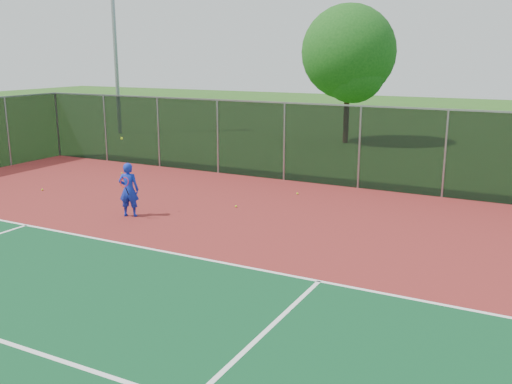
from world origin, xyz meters
TOP-DOWN VIEW (x-y plane):
  - ground at (0.00, 0.00)m, footprint 120.00×120.00m
  - court_apron at (0.00, 2.00)m, footprint 30.00×20.00m
  - fence_back at (0.00, 12.00)m, footprint 30.00×0.06m
  - tennis_player at (-4.99, 5.16)m, footprint 0.71×0.71m
  - practice_ball_1 at (-9.98, 6.31)m, footprint 0.07×0.07m
  - practice_ball_2 at (-9.35, 9.91)m, footprint 0.07×0.07m
  - practice_ball_3 at (-2.62, 7.52)m, footprint 0.07×0.07m
  - practice_ball_4 at (-1.56, 10.03)m, footprint 0.07×0.07m
  - floodlight_nw at (-17.85, 19.71)m, footprint 0.90×0.40m
  - tree_back_left at (-3.94, 22.36)m, footprint 5.09×5.09m

SIDE VIEW (x-z plane):
  - ground at x=0.00m, z-range 0.00..0.00m
  - court_apron at x=0.00m, z-range 0.00..0.02m
  - practice_ball_1 at x=-9.98m, z-range 0.02..0.09m
  - practice_ball_2 at x=-9.35m, z-range 0.02..0.09m
  - practice_ball_3 at x=-2.62m, z-range 0.02..0.09m
  - practice_ball_4 at x=-1.56m, z-range 0.02..0.09m
  - tennis_player at x=-4.99m, z-range -0.35..2.04m
  - fence_back at x=0.00m, z-range 0.05..3.08m
  - tree_back_left at x=-3.94m, z-range 0.95..8.43m
  - floodlight_nw at x=-17.85m, z-range 0.77..12.48m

